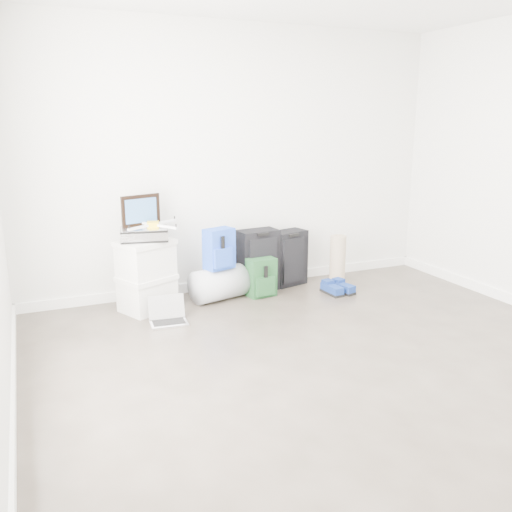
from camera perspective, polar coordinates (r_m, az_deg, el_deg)
name	(u,v)px	position (r m, az deg, el deg)	size (l,w,h in m)	color
ground	(372,386)	(3.87, 12.13, -13.27)	(5.00, 5.00, 0.00)	#362F27
room_envelope	(386,126)	(3.46, 13.48, 13.13)	(4.52, 5.02, 2.71)	silver
boxes_stack	(146,275)	(5.18, -11.46, -2.01)	(0.59, 0.55, 0.68)	silver
briefcase	(144,234)	(5.09, -11.68, 2.28)	(0.41, 0.30, 0.12)	#B2B2B7
painting	(141,210)	(5.14, -12.02, 4.72)	(0.38, 0.14, 0.29)	black
drone	(153,225)	(5.07, -10.80, 3.27)	(0.52, 0.52, 0.05)	yellow
duffel_bag	(219,284)	(5.43, -3.92, -2.93)	(0.33, 0.33, 0.54)	gray
blue_backpack	(219,250)	(5.30, -3.88, 0.68)	(0.32, 0.28, 0.40)	blue
large_suitcase	(258,260)	(5.69, 0.23, -0.45)	(0.44, 0.30, 0.65)	black
green_backpack	(262,278)	(5.52, 0.60, -2.34)	(0.30, 0.24, 0.40)	#14391C
carry_on	(289,258)	(5.89, 3.47, -0.20)	(0.42, 0.33, 0.60)	black
shoes	(337,289)	(5.71, 8.55, -3.44)	(0.29, 0.31, 0.10)	black
rolled_rug	(338,259)	(6.03, 8.59, -0.34)	(0.17, 0.17, 0.53)	tan
laptop	(168,316)	(4.93, -9.27, -6.25)	(0.34, 0.26, 0.23)	silver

